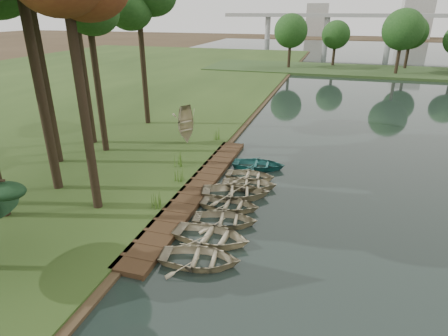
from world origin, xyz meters
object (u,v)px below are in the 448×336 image
(rowboat_1, at_px, (211,234))
(stored_rowboat, at_px, (186,139))
(boardwalk, at_px, (197,189))
(rowboat_0, at_px, (200,257))
(rowboat_2, at_px, (225,218))

(rowboat_1, distance_m, stored_rowboat, 13.07)
(boardwalk, xyz_separation_m, rowboat_1, (2.44, -4.70, 0.27))
(rowboat_0, xyz_separation_m, rowboat_2, (0.10, 3.28, -0.02))
(rowboat_1, bearing_deg, rowboat_2, -3.63)
(boardwalk, distance_m, rowboat_2, 4.06)
(rowboat_2, distance_m, stored_rowboat, 11.75)
(boardwalk, distance_m, stored_rowboat, 7.78)
(boardwalk, relative_size, rowboat_0, 4.75)
(rowboat_0, distance_m, stored_rowboat, 14.61)
(rowboat_1, height_order, stored_rowboat, stored_rowboat)
(rowboat_1, bearing_deg, boardwalk, 29.84)
(rowboat_1, relative_size, rowboat_2, 1.13)
(rowboat_1, xyz_separation_m, rowboat_2, (0.17, 1.61, -0.04))
(rowboat_2, bearing_deg, boardwalk, 31.28)
(boardwalk, relative_size, rowboat_1, 4.49)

